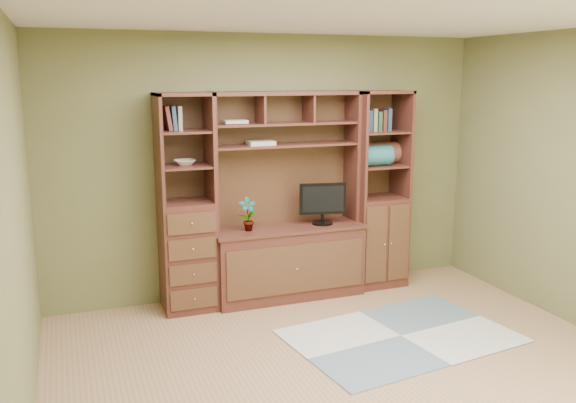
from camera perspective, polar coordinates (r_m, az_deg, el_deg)
name	(u,v)px	position (r m, az deg, el deg)	size (l,w,h in m)	color
room	(361,205)	(4.34, 6.88, -0.33)	(4.60, 4.10, 2.64)	tan
center_hutch	(288,197)	(5.99, -0.01, 0.41)	(1.54, 0.53, 2.05)	#4F241B
left_tower	(186,204)	(5.76, -9.50, -0.21)	(0.50, 0.45, 2.05)	#4F241B
right_tower	(378,190)	(6.45, 8.43, 1.10)	(0.55, 0.45, 2.05)	#4F241B
rug	(401,336)	(5.44, 10.52, -12.28)	(1.86, 1.24, 0.01)	#9CA2A1
monitor	(323,196)	(6.09, 3.27, 0.51)	(0.47, 0.21, 0.57)	black
orchid	(248,214)	(5.85, -3.78, -1.20)	(0.17, 0.12, 0.33)	#A65338
magazines	(261,143)	(5.91, -2.57, 5.50)	(0.25, 0.19, 0.04)	beige
bowl	(185,162)	(5.70, -9.66, 3.63)	(0.20, 0.20, 0.05)	beige
blanket_teal	(374,156)	(6.31, 8.03, 4.28)	(0.36, 0.21, 0.21)	#29696E
blanket_red	(381,153)	(6.49, 8.69, 4.53)	(0.41, 0.23, 0.23)	brown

